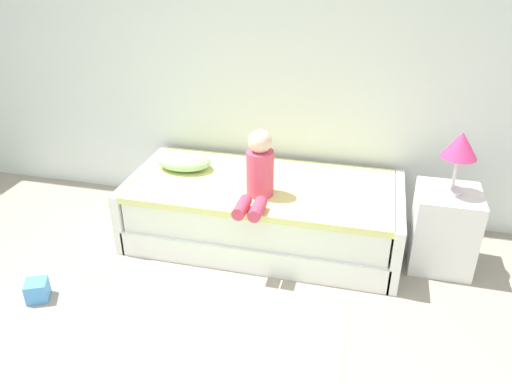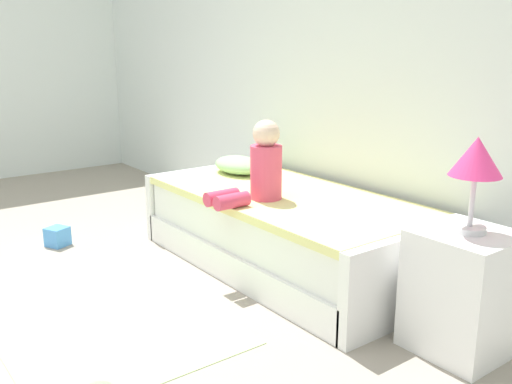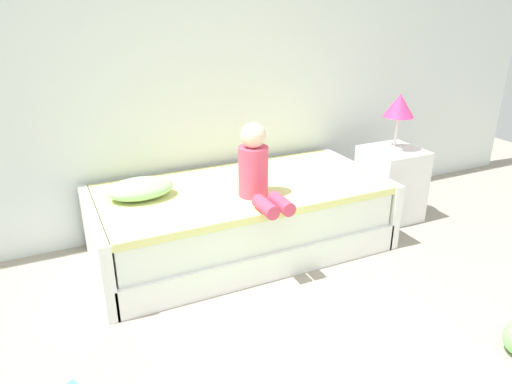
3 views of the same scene
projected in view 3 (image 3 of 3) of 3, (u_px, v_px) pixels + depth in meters
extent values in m
cube|color=silver|center=(163.00, 42.00, 3.37)|extent=(7.20, 0.10, 2.90)
cube|color=white|center=(242.00, 236.00, 3.52)|extent=(2.00, 1.00, 0.20)
cube|color=white|center=(241.00, 209.00, 3.43)|extent=(1.94, 0.94, 0.25)
cube|color=#E5E08C|center=(241.00, 190.00, 3.38)|extent=(1.98, 0.98, 0.05)
cube|color=white|center=(97.00, 247.00, 3.06)|extent=(0.07, 1.00, 0.50)
cube|color=white|center=(356.00, 195.00, 3.86)|extent=(0.07, 1.00, 0.50)
cube|color=white|center=(390.00, 184.00, 3.96)|extent=(0.44, 0.44, 0.60)
cylinder|color=silver|center=(394.00, 148.00, 3.84)|extent=(0.15, 0.15, 0.03)
cylinder|color=silver|center=(396.00, 131.00, 3.79)|extent=(0.02, 0.02, 0.24)
cone|color=#E5387A|center=(399.00, 105.00, 3.70)|extent=(0.24, 0.24, 0.18)
cylinder|color=#E04C6B|center=(253.00, 171.00, 3.16)|extent=(0.20, 0.20, 0.34)
sphere|color=beige|center=(253.00, 136.00, 3.06)|extent=(0.17, 0.17, 0.17)
cylinder|color=#D83F60|center=(266.00, 207.00, 2.93)|extent=(0.09, 0.22, 0.09)
cylinder|color=#D83F60|center=(281.00, 204.00, 2.97)|extent=(0.09, 0.22, 0.09)
ellipsoid|color=#99CC8C|center=(140.00, 189.00, 3.15)|extent=(0.44, 0.30, 0.13)
cube|color=#B2D189|center=(334.00, 361.00, 2.45)|extent=(1.60, 1.10, 0.01)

